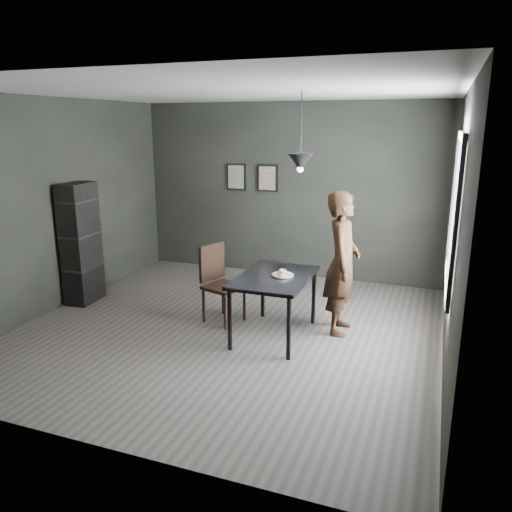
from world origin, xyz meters
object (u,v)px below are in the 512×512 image
(cafe_table, at_px, (275,282))
(shelf_unit, at_px, (81,244))
(wood_chair, at_px, (218,278))
(woman, at_px, (342,263))
(white_plate, at_px, (283,276))
(pendant_lamp, at_px, (300,162))

(cafe_table, distance_m, shelf_unit, 2.93)
(wood_chair, relative_size, shelf_unit, 0.59)
(woman, height_order, wood_chair, woman)
(cafe_table, relative_size, white_plate, 5.22)
(cafe_table, height_order, shelf_unit, shelf_unit)
(pendant_lamp, bearing_deg, wood_chair, 172.81)
(cafe_table, bearing_deg, pendant_lamp, 21.80)
(cafe_table, relative_size, woman, 0.70)
(white_plate, distance_m, wood_chair, 0.97)
(woman, distance_m, shelf_unit, 3.63)
(woman, distance_m, wood_chair, 1.57)
(shelf_unit, bearing_deg, woman, -2.39)
(wood_chair, relative_size, pendant_lamp, 1.14)
(woman, bearing_deg, wood_chair, 92.32)
(wood_chair, bearing_deg, white_plate, 4.59)
(cafe_table, height_order, wood_chair, wood_chair)
(cafe_table, relative_size, wood_chair, 1.21)
(cafe_table, distance_m, woman, 0.84)
(woman, height_order, pendant_lamp, pendant_lamp)
(cafe_table, height_order, white_plate, white_plate)
(white_plate, bearing_deg, cafe_table, -171.11)
(cafe_table, xyz_separation_m, woman, (0.70, 0.42, 0.18))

